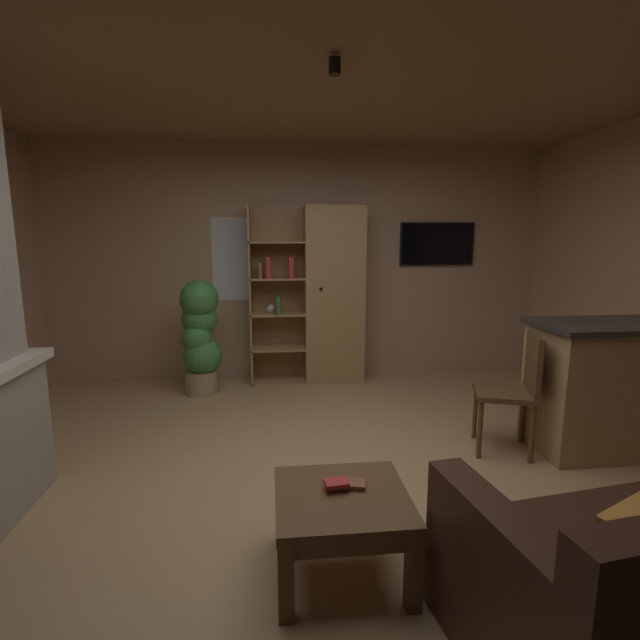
{
  "coord_description": "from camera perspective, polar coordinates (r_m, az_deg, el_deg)",
  "views": [
    {
      "loc": [
        -0.34,
        -2.82,
        1.63
      ],
      "look_at": [
        0.0,
        0.4,
        1.05
      ],
      "focal_mm": 26.27,
      "sensor_mm": 36.0,
      "label": 1
    }
  ],
  "objects": [
    {
      "name": "dining_chair",
      "position": [
        3.85,
        22.79,
        -7.28
      ],
      "size": [
        0.53,
        0.53,
        0.92
      ],
      "color": "brown",
      "rests_on": "ground"
    },
    {
      "name": "kitchen_bar_counter",
      "position": [
        4.32,
        33.71,
        -6.7
      ],
      "size": [
        1.52,
        0.64,
        1.0
      ],
      "color": "#A87F51",
      "rests_on": "ground"
    },
    {
      "name": "wall_mounted_tv",
      "position": [
        5.74,
        14.05,
        8.99
      ],
      "size": [
        0.88,
        0.06,
        0.49
      ],
      "color": "black"
    },
    {
      "name": "table_book_1",
      "position": [
        2.4,
        1.98,
        -19.22
      ],
      "size": [
        0.12,
        0.1,
        0.02
      ],
      "primitive_type": "cube",
      "rotation": [
        0.0,
        0.0,
        0.13
      ],
      "color": "#B22D2D",
      "rests_on": "coffee_table"
    },
    {
      "name": "window_pane_back",
      "position": [
        5.44,
        -9.45,
        7.3
      ],
      "size": [
        0.68,
        0.01,
        0.94
      ],
      "primitive_type": "cube",
      "color": "white"
    },
    {
      "name": "wall_back",
      "position": [
        5.47,
        -2.49,
        6.9
      ],
      "size": [
        5.8,
        0.06,
        2.64
      ],
      "primitive_type": "cube",
      "color": "tan",
      "rests_on": "ground"
    },
    {
      "name": "table_book_0",
      "position": [
        2.44,
        4.1,
        -19.34
      ],
      "size": [
        0.13,
        0.11,
        0.03
      ],
      "primitive_type": "cube",
      "rotation": [
        0.0,
        0.0,
        -0.22
      ],
      "color": "brown",
      "rests_on": "coffee_table"
    },
    {
      "name": "floor",
      "position": [
        3.28,
        0.78,
        -19.87
      ],
      "size": [
        5.68,
        5.22,
        0.02
      ],
      "primitive_type": "cube",
      "color": "tan",
      "rests_on": "ground"
    },
    {
      "name": "coffee_table",
      "position": [
        2.43,
        2.68,
        -22.17
      ],
      "size": [
        0.64,
        0.61,
        0.42
      ],
      "color": "brown",
      "rests_on": "ground"
    },
    {
      "name": "ceiling",
      "position": [
        3.02,
        0.93,
        29.98
      ],
      "size": [
        5.68,
        5.22,
        0.02
      ],
      "primitive_type": "cube",
      "color": "#8E6B47"
    },
    {
      "name": "track_light_spot_1",
      "position": [
        2.99,
        1.81,
        28.51
      ],
      "size": [
        0.07,
        0.07,
        0.09
      ],
      "primitive_type": "cylinder",
      "color": "black"
    },
    {
      "name": "bookshelf_cabinet",
      "position": [
        5.26,
        0.72,
        2.99
      ],
      "size": [
        1.26,
        0.41,
        1.96
      ],
      "color": "#A87F51",
      "rests_on": "ground"
    },
    {
      "name": "potted_floor_plant",
      "position": [
        4.98,
        -14.39,
        -1.69
      ],
      "size": [
        0.41,
        0.44,
        1.2
      ],
      "color": "#9E896B",
      "rests_on": "ground"
    }
  ]
}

